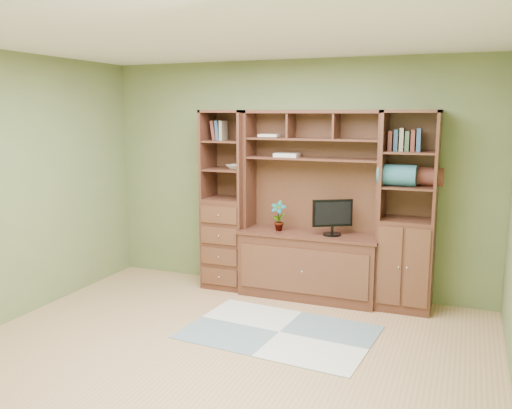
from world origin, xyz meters
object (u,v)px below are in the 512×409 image
at_px(right_tower, 408,212).
at_px(monitor, 333,211).
at_px(center_hutch, 310,206).
at_px(left_tower, 227,200).

xyz_separation_m(right_tower, monitor, (-0.76, -0.07, -0.03)).
bearing_deg(right_tower, center_hutch, -177.77).
bearing_deg(monitor, right_tower, -24.63).
bearing_deg(left_tower, monitor, -3.40).
relative_size(left_tower, monitor, 3.86).
bearing_deg(monitor, left_tower, 146.36).
xyz_separation_m(left_tower, right_tower, (2.02, 0.00, 0.00)).
bearing_deg(monitor, center_hutch, 142.12).
xyz_separation_m(center_hutch, right_tower, (1.02, 0.04, 0.00)).
bearing_deg(center_hutch, monitor, -7.65).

